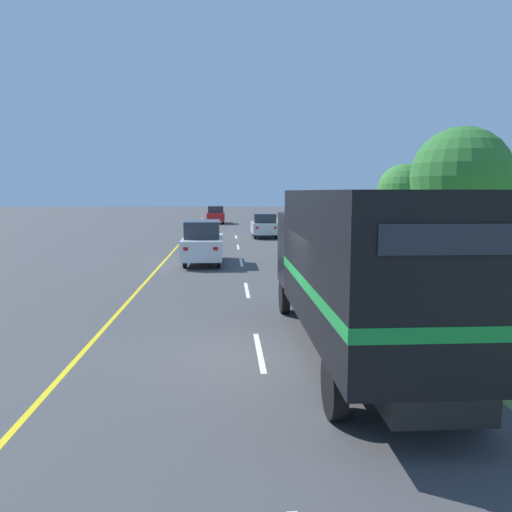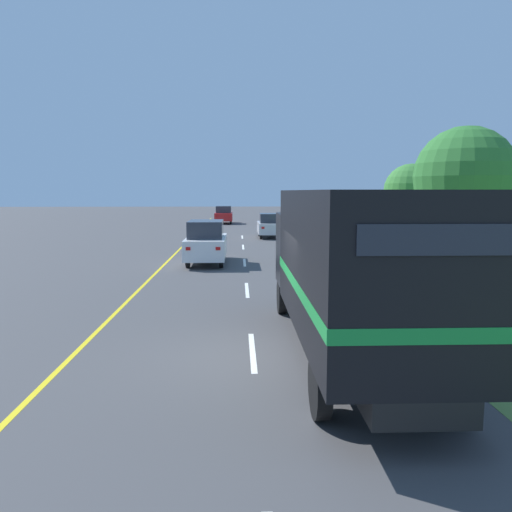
{
  "view_description": "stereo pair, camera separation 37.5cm",
  "coord_description": "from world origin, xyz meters",
  "px_view_note": "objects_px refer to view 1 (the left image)",
  "views": [
    {
      "loc": [
        -0.66,
        -9.83,
        3.35
      ],
      "look_at": [
        0.3,
        6.66,
        1.2
      ],
      "focal_mm": 35.0,
      "sensor_mm": 36.0,
      "label": 1
    },
    {
      "loc": [
        -0.29,
        -9.85,
        3.35
      ],
      "look_at": [
        0.3,
        6.66,
        1.2
      ],
      "focal_mm": 35.0,
      "sensor_mm": 36.0,
      "label": 2
    }
  ],
  "objects_px": {
    "roadside_tree_mid": "(456,202)",
    "highway_sign": "(474,239)",
    "lead_car_silver_ahead": "(264,225)",
    "lead_car_red_ahead": "(216,215)",
    "roadside_tree_far": "(404,191)",
    "roadside_tree_near": "(461,177)",
    "lead_car_white": "(203,242)",
    "horse_trailer_truck": "(360,265)"
  },
  "relations": [
    {
      "from": "lead_car_silver_ahead",
      "to": "horse_trailer_truck",
      "type": "bearing_deg",
      "value": -90.18
    },
    {
      "from": "lead_car_silver_ahead",
      "to": "roadside_tree_far",
      "type": "height_order",
      "value": "roadside_tree_far"
    },
    {
      "from": "lead_car_silver_ahead",
      "to": "highway_sign",
      "type": "xyz_separation_m",
      "value": [
        4.76,
        -21.51,
        1.03
      ]
    },
    {
      "from": "lead_car_silver_ahead",
      "to": "roadside_tree_near",
      "type": "height_order",
      "value": "roadside_tree_near"
    },
    {
      "from": "roadside_tree_near",
      "to": "roadside_tree_far",
      "type": "height_order",
      "value": "roadside_tree_near"
    },
    {
      "from": "lead_car_white",
      "to": "roadside_tree_near",
      "type": "xyz_separation_m",
      "value": [
        10.35,
        -3.72,
        2.9
      ]
    },
    {
      "from": "lead_car_white",
      "to": "roadside_tree_mid",
      "type": "xyz_separation_m",
      "value": [
        13.09,
        2.47,
        1.81
      ]
    },
    {
      "from": "lead_car_white",
      "to": "roadside_tree_near",
      "type": "distance_m",
      "value": 11.37
    },
    {
      "from": "roadside_tree_near",
      "to": "roadside_tree_far",
      "type": "relative_size",
      "value": 1.13
    },
    {
      "from": "horse_trailer_truck",
      "to": "roadside_tree_mid",
      "type": "height_order",
      "value": "roadside_tree_mid"
    },
    {
      "from": "lead_car_silver_ahead",
      "to": "roadside_tree_mid",
      "type": "bearing_deg",
      "value": -48.64
    },
    {
      "from": "roadside_tree_mid",
      "to": "lead_car_white",
      "type": "bearing_deg",
      "value": -169.31
    },
    {
      "from": "lead_car_silver_ahead",
      "to": "highway_sign",
      "type": "height_order",
      "value": "highway_sign"
    },
    {
      "from": "lead_car_white",
      "to": "roadside_tree_mid",
      "type": "bearing_deg",
      "value": 10.69
    },
    {
      "from": "lead_car_white",
      "to": "roadside_tree_mid",
      "type": "relative_size",
      "value": 1.01
    },
    {
      "from": "lead_car_silver_ahead",
      "to": "roadside_tree_mid",
      "type": "height_order",
      "value": "roadside_tree_mid"
    },
    {
      "from": "roadside_tree_near",
      "to": "lead_car_white",
      "type": "bearing_deg",
      "value": 160.23
    },
    {
      "from": "lead_car_red_ahead",
      "to": "roadside_tree_mid",
      "type": "xyz_separation_m",
      "value": [
        13.1,
        -26.52,
        1.88
      ]
    },
    {
      "from": "roadside_tree_far",
      "to": "lead_car_silver_ahead",
      "type": "bearing_deg",
      "value": 163.6
    },
    {
      "from": "lead_car_red_ahead",
      "to": "roadside_tree_near",
      "type": "bearing_deg",
      "value": -72.42
    },
    {
      "from": "lead_car_silver_ahead",
      "to": "highway_sign",
      "type": "distance_m",
      "value": 22.05
    },
    {
      "from": "lead_car_silver_ahead",
      "to": "roadside_tree_near",
      "type": "distance_m",
      "value": 18.19
    },
    {
      "from": "highway_sign",
      "to": "roadside_tree_near",
      "type": "relative_size",
      "value": 0.52
    },
    {
      "from": "roadside_tree_mid",
      "to": "roadside_tree_near",
      "type": "bearing_deg",
      "value": -113.85
    },
    {
      "from": "horse_trailer_truck",
      "to": "lead_car_silver_ahead",
      "type": "height_order",
      "value": "horse_trailer_truck"
    },
    {
      "from": "lead_car_red_ahead",
      "to": "roadside_tree_far",
      "type": "distance_m",
      "value": 23.01
    },
    {
      "from": "horse_trailer_truck",
      "to": "highway_sign",
      "type": "height_order",
      "value": "horse_trailer_truck"
    },
    {
      "from": "lead_car_red_ahead",
      "to": "roadside_tree_far",
      "type": "height_order",
      "value": "roadside_tree_far"
    },
    {
      "from": "lead_car_silver_ahead",
      "to": "lead_car_white",
      "type": "bearing_deg",
      "value": -106.41
    },
    {
      "from": "lead_car_silver_ahead",
      "to": "roadside_tree_far",
      "type": "xyz_separation_m",
      "value": [
        9.29,
        -2.73,
        2.48
      ]
    },
    {
      "from": "lead_car_white",
      "to": "lead_car_red_ahead",
      "type": "xyz_separation_m",
      "value": [
        -0.02,
        28.99,
        -0.07
      ]
    },
    {
      "from": "horse_trailer_truck",
      "to": "lead_car_red_ahead",
      "type": "relative_size",
      "value": 2.07
    },
    {
      "from": "highway_sign",
      "to": "roadside_tree_mid",
      "type": "distance_m",
      "value": 11.91
    },
    {
      "from": "roadside_tree_far",
      "to": "lead_car_white",
      "type": "bearing_deg",
      "value": -141.98
    },
    {
      "from": "highway_sign",
      "to": "lead_car_white",
      "type": "bearing_deg",
      "value": 135.19
    },
    {
      "from": "highway_sign",
      "to": "roadside_tree_mid",
      "type": "bearing_deg",
      "value": 67.72
    },
    {
      "from": "lead_car_red_ahead",
      "to": "highway_sign",
      "type": "bearing_deg",
      "value": -77.09
    },
    {
      "from": "lead_car_silver_ahead",
      "to": "roadside_tree_far",
      "type": "bearing_deg",
      "value": -16.4
    },
    {
      "from": "lead_car_white",
      "to": "roadside_tree_near",
      "type": "height_order",
      "value": "roadside_tree_near"
    },
    {
      "from": "roadside_tree_far",
      "to": "lead_car_red_ahead",
      "type": "bearing_deg",
      "value": 125.02
    },
    {
      "from": "horse_trailer_truck",
      "to": "lead_car_silver_ahead",
      "type": "bearing_deg",
      "value": 89.82
    },
    {
      "from": "roadside_tree_mid",
      "to": "highway_sign",
      "type": "bearing_deg",
      "value": -112.28
    }
  ]
}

